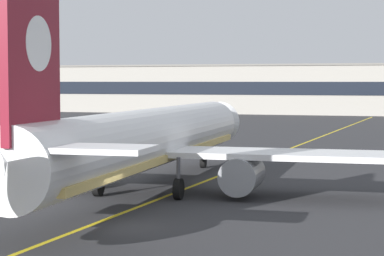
# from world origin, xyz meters

# --- Properties ---
(ground_plane) EXTENTS (400.00, 400.00, 0.00)m
(ground_plane) POSITION_xyz_m (0.00, 0.00, 0.00)
(ground_plane) COLOR #2D2D30
(taxiway_centreline) EXTENTS (8.39, 179.83, 0.01)m
(taxiway_centreline) POSITION_xyz_m (0.00, 30.00, 0.00)
(taxiway_centreline) COLOR yellow
(taxiway_centreline) RESTS_ON ground
(airliner_foreground) EXTENTS (32.18, 41.50, 11.65)m
(airliner_foreground) POSITION_xyz_m (-2.42, 10.73, 3.37)
(airliner_foreground) COLOR white
(airliner_foreground) RESTS_ON ground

